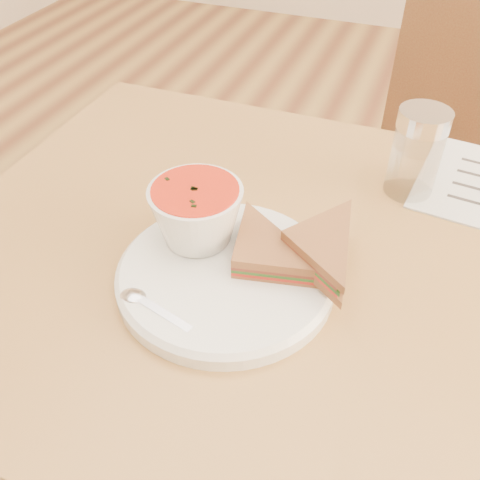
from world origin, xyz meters
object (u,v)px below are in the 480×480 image
at_px(chair_far, 426,232).
at_px(soup_bowl, 197,217).
at_px(condiment_shaker, 416,153).
at_px(dining_table, 306,428).
at_px(plate, 226,276).

height_order(chair_far, soup_bowl, chair_far).
xyz_separation_m(soup_bowl, condiment_shaker, (0.22, 0.22, 0.01)).
height_order(dining_table, plate, plate).
height_order(chair_far, plate, chair_far).
bearing_deg(dining_table, condiment_shaker, 71.36).
xyz_separation_m(dining_table, plate, (-0.11, -0.07, 0.38)).
bearing_deg(dining_table, soup_bowl, -168.89).
distance_m(chair_far, plate, 0.68).
relative_size(chair_far, plate, 3.58).
xyz_separation_m(dining_table, condiment_shaker, (0.06, 0.19, 0.44)).
bearing_deg(plate, condiment_shaker, 56.09).
distance_m(soup_bowl, condiment_shaker, 0.31).
distance_m(plate, soup_bowl, 0.08).
bearing_deg(soup_bowl, condiment_shaker, 44.60).
bearing_deg(plate, chair_far, 67.24).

